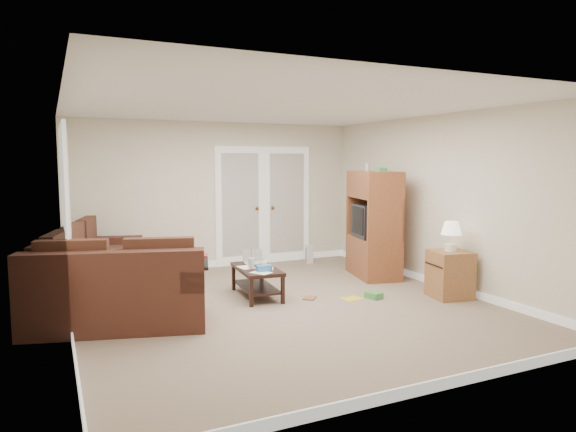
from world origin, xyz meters
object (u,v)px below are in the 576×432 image
coffee_table (257,280)px  side_cabinet (450,270)px  sectional_sofa (104,281)px  tv_armoire (373,224)px

coffee_table → side_cabinet: (2.33, -1.15, 0.15)m
coffee_table → sectional_sofa: bearing=178.4°
sectional_sofa → coffee_table: (1.94, -0.22, -0.13)m
sectional_sofa → side_cabinet: size_ratio=3.21×
sectional_sofa → side_cabinet: 4.49m
sectional_sofa → tv_armoire: 4.12m
sectional_sofa → tv_armoire: tv_armoire is taller
sectional_sofa → coffee_table: bearing=9.1°
tv_armoire → sectional_sofa: bearing=-164.6°
sectional_sofa → side_cabinet: (4.28, -1.37, 0.02)m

